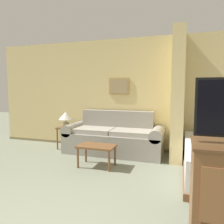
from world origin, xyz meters
TOP-DOWN VIEW (x-y plane):
  - wall_back at (-0.00, 4.12)m, footprint 7.12×0.16m
  - wall_partition_pillar at (1.10, 3.64)m, footprint 0.24×0.85m
  - couch at (-0.26, 3.64)m, footprint 2.18×0.84m
  - coffee_table at (-0.29, 2.69)m, footprint 0.68×0.42m
  - side_table at (-1.46, 3.63)m, footprint 0.36×0.36m
  - table_lamp at (-1.46, 3.63)m, footprint 0.33×0.33m

SIDE VIEW (x-z plane):
  - couch at x=-0.26m, z-range -0.12..0.80m
  - coffee_table at x=-0.29m, z-range 0.15..0.55m
  - side_table at x=-1.46m, z-range 0.15..0.68m
  - table_lamp at x=-1.46m, z-range 0.60..0.96m
  - wall_back at x=0.00m, z-range -0.01..2.59m
  - wall_partition_pillar at x=1.10m, z-range 0.00..2.60m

